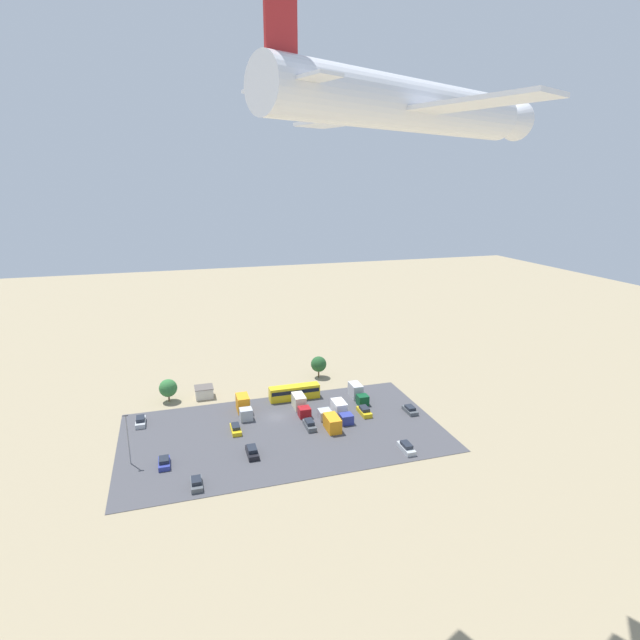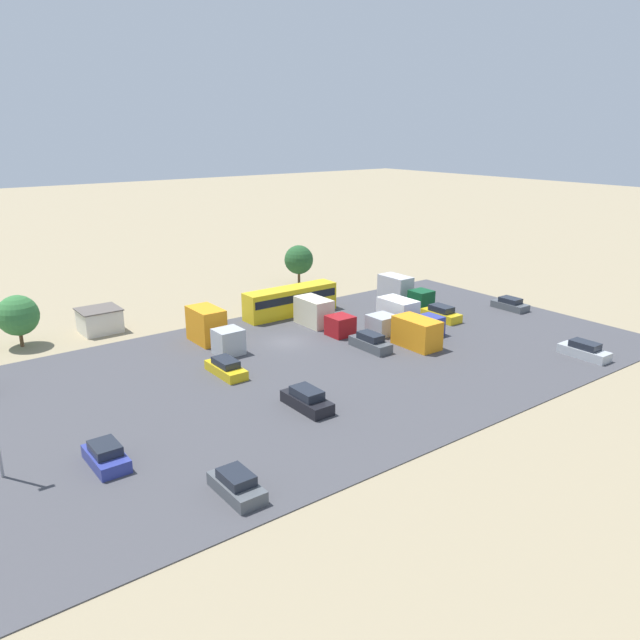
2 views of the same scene
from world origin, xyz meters
name	(u,v)px [view 2 (image 2 of 2)]	position (x,y,z in m)	size (l,w,h in m)	color
ground_plane	(286,343)	(0.00, 0.00, 0.00)	(400.00, 400.00, 0.00)	gray
parking_lot_surface	(328,362)	(0.00, 7.04, 0.04)	(63.01, 34.94, 0.08)	#424247
shed_building	(100,320)	(13.85, -15.04, 1.29)	(4.22, 3.91, 2.56)	silver
bus	(291,300)	(-5.96, -7.77, 1.82)	(11.59, 2.59, 3.23)	gold
parked_car_0	(510,304)	(-28.26, 6.36, 0.67)	(1.93, 4.31, 1.41)	#4C5156
parked_car_1	(307,400)	(7.48, 13.96, 0.76)	(1.91, 4.71, 1.63)	black
parked_car_2	(370,342)	(-5.45, 6.81, 0.77)	(1.74, 4.68, 1.64)	#4C5156
parked_car_4	(226,368)	(9.14, 4.07, 0.69)	(1.83, 4.75, 1.47)	gold
parked_car_5	(237,485)	(17.84, 21.11, 0.70)	(1.86, 4.15, 1.48)	#4C5156
parked_car_6	(441,314)	(-18.42, 4.28, 0.76)	(1.94, 4.70, 1.64)	gold
parked_car_7	(106,456)	(22.87, 13.02, 0.71)	(1.97, 4.05, 1.52)	navy
parked_car_8	(584,351)	(-20.19, 20.78, 0.72)	(1.77, 4.71, 1.54)	#ADB2B7
parked_truck_0	(406,330)	(-9.61, 7.59, 1.41)	(2.57, 8.75, 2.90)	#ADB2B7
parked_truck_1	(321,315)	(-5.77, -1.64, 1.46)	(2.44, 8.08, 3.01)	maroon
parked_truck_2	(212,329)	(6.33, -3.71, 1.70)	(2.57, 7.83, 3.55)	#ADB2B7
parked_truck_3	(402,291)	(-19.84, -3.47, 1.56)	(2.35, 7.77, 3.23)	#0C4723
parked_truck_4	(406,316)	(-13.26, 3.86, 1.40)	(2.54, 8.04, 2.89)	navy
tree_near_shed	(18,315)	(21.72, -15.06, 3.24)	(4.05, 4.05, 5.28)	brown
tree_apron_mid	(299,260)	(-15.27, -19.22, 3.53)	(3.99, 3.99, 5.53)	brown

